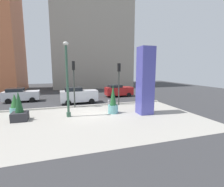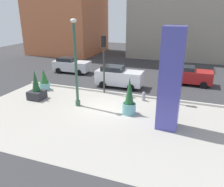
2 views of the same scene
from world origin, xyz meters
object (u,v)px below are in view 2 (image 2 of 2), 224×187
object	(u,v)px
traffic_light_corner	(163,62)
car_far_lane	(190,75)
potted_plant_by_pillar	(129,100)
potted_plant_near_left	(36,89)
car_curb_east	(119,77)
art_pillar_blue	(171,80)
potted_plant_near_right	(44,81)
fire_hydrant	(144,96)
traffic_light_far_side	(104,56)
lamp_post	(76,66)
car_intersection	(71,65)

from	to	relation	value
traffic_light_corner	car_far_lane	bearing A→B (deg)	70.50
potted_plant_by_pillar	car_far_lane	distance (m)	9.22
potted_plant_near_left	car_far_lane	xyz separation A→B (m)	(11.38, 8.37, 0.06)
car_curb_east	car_far_lane	bearing A→B (deg)	26.29
art_pillar_blue	potted_plant_near_right	world-z (taller)	art_pillar_blue
car_curb_east	fire_hydrant	bearing A→B (deg)	-41.79
car_curb_east	car_far_lane	size ratio (longest dim) A/B	1.08
potted_plant_near_left	car_curb_east	world-z (taller)	potted_plant_near_left
potted_plant_by_pillar	fire_hydrant	xyz separation A→B (m)	(0.41, 2.74, -0.67)
potted_plant_by_pillar	traffic_light_far_side	xyz separation A→B (m)	(-3.22, 3.37, 2.22)
potted_plant_by_pillar	fire_hydrant	size ratio (longest dim) A/B	3.51
potted_plant_near_right	traffic_light_far_side	world-z (taller)	traffic_light_far_side
potted_plant_near_right	potted_plant_near_left	world-z (taller)	potted_plant_near_left
car_curb_east	potted_plant_near_left	bearing A→B (deg)	-134.36
art_pillar_blue	fire_hydrant	world-z (taller)	art_pillar_blue
art_pillar_blue	traffic_light_corner	bearing A→B (deg)	104.24
lamp_post	traffic_light_corner	distance (m)	6.47
fire_hydrant	traffic_light_corner	distance (m)	3.10
potted_plant_near_left	car_curb_east	size ratio (longest dim) A/B	0.55
lamp_post	potted_plant_near_right	size ratio (longest dim) A/B	3.32
lamp_post	art_pillar_blue	bearing A→B (deg)	-8.87
traffic_light_far_side	car_curb_east	bearing A→B (deg)	73.12
car_intersection	traffic_light_corner	bearing A→B (deg)	-25.92
potted_plant_by_pillar	car_far_lane	size ratio (longest dim) A/B	0.66
lamp_post	potted_plant_near_right	distance (m)	5.54
art_pillar_blue	car_curb_east	size ratio (longest dim) A/B	1.39
fire_hydrant	car_intersection	bearing A→B (deg)	149.63
traffic_light_far_side	car_far_lane	world-z (taller)	traffic_light_far_side
potted_plant_near_right	car_far_lane	size ratio (longest dim) A/B	0.47
potted_plant_near_left	fire_hydrant	world-z (taller)	potted_plant_near_left
art_pillar_blue	car_curb_east	xyz separation A→B (m)	(-5.32, 6.44, -2.04)
traffic_light_far_side	traffic_light_corner	world-z (taller)	traffic_light_far_side
potted_plant_near_right	car_curb_east	distance (m)	6.78
fire_hydrant	car_far_lane	distance (m)	6.59
traffic_light_far_side	car_curb_east	xyz separation A→B (m)	(0.63, 2.06, -2.29)
potted_plant_near_right	car_far_lane	distance (m)	13.67
traffic_light_corner	potted_plant_near_left	bearing A→B (deg)	-162.53
lamp_post	potted_plant_near_left	bearing A→B (deg)	178.87
traffic_light_far_side	car_intersection	xyz separation A→B (m)	(-6.15, 5.11, -2.40)
potted_plant_near_right	potted_plant_by_pillar	world-z (taller)	potted_plant_by_pillar
traffic_light_corner	car_curb_east	size ratio (longest dim) A/B	1.08
traffic_light_far_side	car_curb_east	size ratio (longest dim) A/B	1.12
car_curb_east	art_pillar_blue	bearing A→B (deg)	-50.42
potted_plant_near_left	car_far_lane	world-z (taller)	potted_plant_near_left
potted_plant_near_left	car_far_lane	bearing A→B (deg)	36.32
car_curb_east	potted_plant_near_right	bearing A→B (deg)	-152.30
art_pillar_blue	potted_plant_near_right	xyz separation A→B (m)	(-11.32, 3.29, -2.15)
fire_hydrant	traffic_light_corner	xyz separation A→B (m)	(1.27, 0.36, 2.80)
traffic_light_far_side	traffic_light_corner	bearing A→B (deg)	-3.09
car_intersection	car_curb_east	xyz separation A→B (m)	(6.77, -3.04, 0.11)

